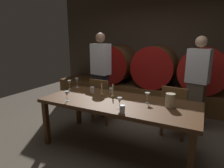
# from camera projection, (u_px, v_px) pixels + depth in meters

# --- Properties ---
(ground_plane) EXTENTS (7.86, 7.86, 0.00)m
(ground_plane) POSITION_uv_depth(u_px,v_px,m) (120.00, 141.00, 3.02)
(ground_plane) COLOR brown
(back_wall) EXTENTS (6.05, 0.24, 3.00)m
(back_wall) POSITION_uv_depth(u_px,v_px,m) (161.00, 44.00, 4.96)
(back_wall) COLOR #473A2D
(back_wall) RESTS_ON ground
(barrel_shelf) EXTENTS (5.44, 0.90, 0.46)m
(barrel_shelf) POSITION_uv_depth(u_px,v_px,m) (153.00, 94.00, 4.78)
(barrel_shelf) COLOR brown
(barrel_shelf) RESTS_ON ground
(wine_barrel_left) EXTENTS (1.01, 0.84, 1.01)m
(wine_barrel_left) POSITION_uv_depth(u_px,v_px,m) (115.00, 64.00, 5.09)
(wine_barrel_left) COLOR brown
(wine_barrel_left) RESTS_ON barrel_shelf
(wine_barrel_center) EXTENTS (1.01, 0.84, 1.01)m
(wine_barrel_center) POSITION_uv_depth(u_px,v_px,m) (155.00, 67.00, 4.60)
(wine_barrel_center) COLOR brown
(wine_barrel_center) RESTS_ON barrel_shelf
(wine_barrel_right) EXTENTS (1.01, 0.84, 1.01)m
(wine_barrel_right) POSITION_uv_depth(u_px,v_px,m) (203.00, 70.00, 4.13)
(wine_barrel_right) COLOR brown
(wine_barrel_right) RESTS_ON barrel_shelf
(dining_table) EXTENTS (2.23, 0.94, 0.75)m
(dining_table) POSITION_uv_depth(u_px,v_px,m) (118.00, 105.00, 2.69)
(dining_table) COLOR #4C2D16
(dining_table) RESTS_ON ground
(chair_left) EXTENTS (0.42, 0.42, 0.88)m
(chair_left) POSITION_uv_depth(u_px,v_px,m) (102.00, 98.00, 3.62)
(chair_left) COLOR brown
(chair_left) RESTS_ON ground
(chair_right) EXTENTS (0.45, 0.45, 0.88)m
(chair_right) POSITION_uv_depth(u_px,v_px,m) (175.00, 109.00, 3.07)
(chair_right) COLOR brown
(chair_right) RESTS_ON ground
(guest_left) EXTENTS (0.42, 0.31, 1.74)m
(guest_left) POSITION_uv_depth(u_px,v_px,m) (101.00, 74.00, 3.91)
(guest_left) COLOR black
(guest_left) RESTS_ON ground
(guest_right) EXTENTS (0.43, 0.33, 1.67)m
(guest_right) POSITION_uv_depth(u_px,v_px,m) (197.00, 82.00, 3.36)
(guest_right) COLOR brown
(guest_right) RESTS_ON ground
(candle_left) EXTENTS (0.05, 0.05, 0.22)m
(candle_left) POSITION_uv_depth(u_px,v_px,m) (102.00, 92.00, 2.91)
(candle_left) COLOR olive
(candle_left) RESTS_ON dining_table
(candle_right) EXTENTS (0.05, 0.05, 0.22)m
(candle_right) POSITION_uv_depth(u_px,v_px,m) (113.00, 93.00, 2.82)
(candle_right) COLOR olive
(candle_right) RESTS_ON dining_table
(pitcher) EXTENTS (0.12, 0.12, 0.18)m
(pitcher) POSITION_uv_depth(u_px,v_px,m) (170.00, 100.00, 2.41)
(pitcher) COLOR beige
(pitcher) RESTS_ON dining_table
(wine_glass_far_left) EXTENTS (0.06, 0.06, 0.17)m
(wine_glass_far_left) POSITION_uv_depth(u_px,v_px,m) (69.00, 83.00, 3.26)
(wine_glass_far_left) COLOR white
(wine_glass_far_left) RESTS_ON dining_table
(wine_glass_left) EXTENTS (0.07, 0.07, 0.18)m
(wine_glass_left) POSITION_uv_depth(u_px,v_px,m) (77.00, 81.00, 3.39)
(wine_glass_left) COLOR white
(wine_glass_left) RESTS_ON dining_table
(wine_glass_center) EXTENTS (0.08, 0.08, 0.15)m
(wine_glass_center) POSITION_uv_depth(u_px,v_px,m) (67.00, 94.00, 2.64)
(wine_glass_center) COLOR white
(wine_glass_center) RESTS_ON dining_table
(wine_glass_right) EXTENTS (0.07, 0.07, 0.15)m
(wine_glass_right) POSITION_uv_depth(u_px,v_px,m) (120.00, 101.00, 2.36)
(wine_glass_right) COLOR white
(wine_glass_right) RESTS_ON dining_table
(wine_glass_far_right) EXTENTS (0.07, 0.07, 0.15)m
(wine_glass_far_right) POSITION_uv_depth(u_px,v_px,m) (147.00, 95.00, 2.55)
(wine_glass_far_right) COLOR silver
(wine_glass_far_right) RESTS_ON dining_table
(cup_left) EXTENTS (0.07, 0.07, 0.10)m
(cup_left) POSITION_uv_depth(u_px,v_px,m) (92.00, 90.00, 3.06)
(cup_left) COLOR white
(cup_left) RESTS_ON dining_table
(cup_center) EXTENTS (0.06, 0.06, 0.08)m
(cup_center) POSITION_uv_depth(u_px,v_px,m) (111.00, 90.00, 3.07)
(cup_center) COLOR beige
(cup_center) RESTS_ON dining_table
(cup_right) EXTENTS (0.06, 0.06, 0.10)m
(cup_right) POSITION_uv_depth(u_px,v_px,m) (122.00, 109.00, 2.20)
(cup_right) COLOR silver
(cup_right) RESTS_ON dining_table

